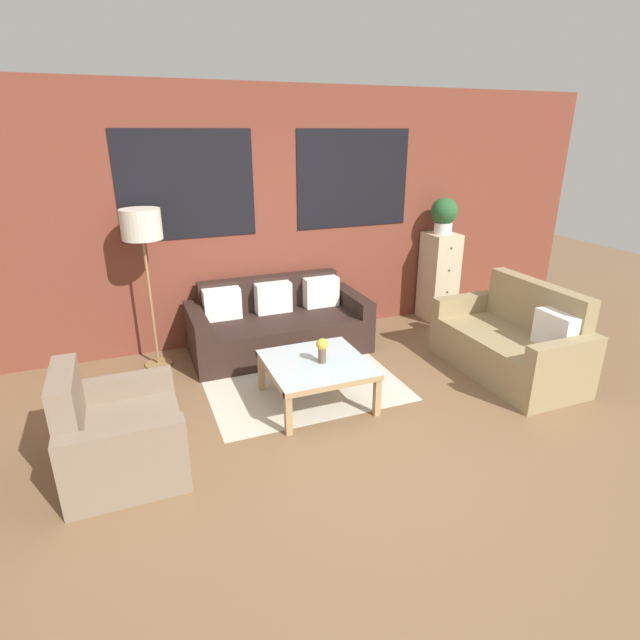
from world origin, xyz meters
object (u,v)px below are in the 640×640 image
at_px(coffee_table, 316,367).
at_px(floor_lamp, 142,231).
at_px(armchair_corner, 118,436).
at_px(flower_vase, 322,348).
at_px(couch_dark, 278,326).
at_px(drawer_cabinet, 439,277).
at_px(potted_plant, 444,214).
at_px(settee_vintage, 512,344).

relative_size(coffee_table, floor_lamp, 0.54).
xyz_separation_m(armchair_corner, flower_vase, (1.71, 0.34, 0.26)).
bearing_deg(coffee_table, couch_dark, 88.62).
height_order(coffee_table, floor_lamp, floor_lamp).
xyz_separation_m(drawer_cabinet, flower_vase, (-2.22, -1.49, -0.02)).
bearing_deg(potted_plant, couch_dark, -174.92).
distance_m(couch_dark, coffee_table, 1.25).
xyz_separation_m(armchair_corner, drawer_cabinet, (3.94, 1.83, 0.29)).
bearing_deg(flower_vase, settee_vintage, -3.74).
bearing_deg(drawer_cabinet, couch_dark, -174.92).
relative_size(settee_vintage, armchair_corner, 1.70).
bearing_deg(potted_plant, drawer_cabinet, -90.00).
xyz_separation_m(coffee_table, floor_lamp, (-1.27, 1.34, 1.07)).
xyz_separation_m(floor_lamp, drawer_cabinet, (3.54, 0.11, -0.86)).
height_order(drawer_cabinet, flower_vase, drawer_cabinet).
height_order(couch_dark, coffee_table, couch_dark).
xyz_separation_m(settee_vintage, floor_lamp, (-3.33, 1.51, 1.11)).
distance_m(armchair_corner, drawer_cabinet, 4.35).
distance_m(coffee_table, drawer_cabinet, 2.70).
xyz_separation_m(coffee_table, potted_plant, (2.26, 1.45, 1.02)).
xyz_separation_m(potted_plant, flower_vase, (-2.22, -1.49, -0.83)).
relative_size(floor_lamp, drawer_cabinet, 1.45).
relative_size(couch_dark, drawer_cabinet, 1.72).
distance_m(couch_dark, floor_lamp, 1.73).
distance_m(armchair_corner, coffee_table, 1.72).
height_order(armchair_corner, potted_plant, potted_plant).
height_order(floor_lamp, potted_plant, floor_lamp).
distance_m(coffee_table, floor_lamp, 2.14).
xyz_separation_m(settee_vintage, flower_vase, (-2.02, 0.13, 0.23)).
distance_m(potted_plant, flower_vase, 2.80).
distance_m(couch_dark, potted_plant, 2.49).
height_order(settee_vintage, drawer_cabinet, drawer_cabinet).
relative_size(settee_vintage, drawer_cabinet, 1.37).
bearing_deg(floor_lamp, potted_plant, 1.82).
bearing_deg(potted_plant, flower_vase, -146.19).
distance_m(settee_vintage, drawer_cabinet, 1.65).
bearing_deg(drawer_cabinet, coffee_table, -147.33).
height_order(armchair_corner, floor_lamp, floor_lamp).
bearing_deg(drawer_cabinet, flower_vase, -146.19).
xyz_separation_m(couch_dark, potted_plant, (2.23, 0.20, 1.08)).
relative_size(couch_dark, potted_plant, 4.41).
relative_size(armchair_corner, floor_lamp, 0.55).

